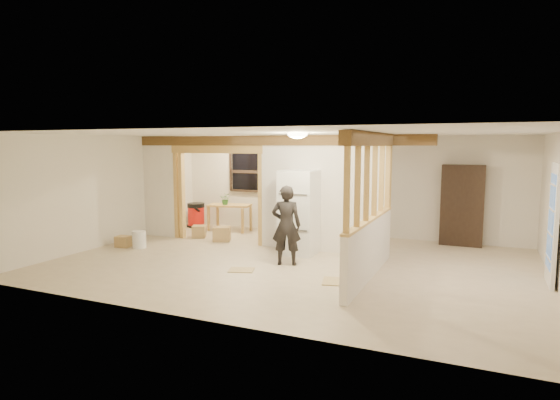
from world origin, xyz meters
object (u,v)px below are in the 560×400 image
at_px(work_table, 230,217).
at_px(woman, 286,225).
at_px(refrigerator, 299,212).
at_px(bookshelf, 462,205).
at_px(shop_vac, 196,215).

bearing_deg(work_table, woman, -56.09).
bearing_deg(refrigerator, work_table, 146.91).
height_order(woman, work_table, woman).
bearing_deg(woman, refrigerator, -101.20).
bearing_deg(bookshelf, shop_vac, -176.76).
xyz_separation_m(refrigerator, shop_vac, (-3.81, 1.85, -0.54)).
bearing_deg(bookshelf, work_table, -175.06).
height_order(woman, shop_vac, woman).
distance_m(shop_vac, bookshelf, 6.94).
xyz_separation_m(work_table, bookshelf, (5.76, 0.50, 0.57)).
relative_size(refrigerator, bookshelf, 0.96).
distance_m(work_table, bookshelf, 5.81).
bearing_deg(work_table, refrigerator, -45.09).
distance_m(woman, shop_vac, 4.84).
xyz_separation_m(woman, work_table, (-2.78, 2.70, -0.41)).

